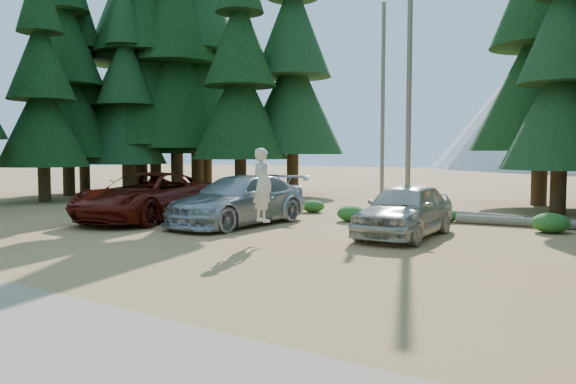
{
  "coord_description": "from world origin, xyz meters",
  "views": [
    {
      "loc": [
        10.91,
        -10.45,
        2.46
      ],
      "look_at": [
        1.24,
        3.81,
        1.25
      ],
      "focal_mm": 35.0,
      "sensor_mm": 36.0,
      "label": 1
    }
  ],
  "objects_px": {
    "silver_minivan_right": "(405,210)",
    "frisbee_player": "(262,185)",
    "red_pickup": "(146,196)",
    "silver_minivan_center": "(239,200)",
    "log_mid": "(474,216)",
    "log_left": "(226,201)",
    "log_right": "(532,223)"
  },
  "relations": [
    {
      "from": "silver_minivan_right",
      "to": "frisbee_player",
      "type": "height_order",
      "value": "frisbee_player"
    },
    {
      "from": "red_pickup",
      "to": "silver_minivan_right",
      "type": "xyz_separation_m",
      "value": [
        9.37,
        1.48,
        -0.08
      ]
    },
    {
      "from": "silver_minivan_center",
      "to": "frisbee_player",
      "type": "height_order",
      "value": "frisbee_player"
    },
    {
      "from": "log_mid",
      "to": "silver_minivan_right",
      "type": "bearing_deg",
      "value": -88.42
    },
    {
      "from": "red_pickup",
      "to": "silver_minivan_center",
      "type": "bearing_deg",
      "value": 0.04
    },
    {
      "from": "frisbee_player",
      "to": "red_pickup",
      "type": "bearing_deg",
      "value": 6.9
    },
    {
      "from": "silver_minivan_center",
      "to": "log_left",
      "type": "distance_m",
      "value": 7.95
    },
    {
      "from": "red_pickup",
      "to": "silver_minivan_right",
      "type": "distance_m",
      "value": 9.49
    },
    {
      "from": "frisbee_player",
      "to": "log_mid",
      "type": "height_order",
      "value": "frisbee_player"
    },
    {
      "from": "red_pickup",
      "to": "silver_minivan_center",
      "type": "height_order",
      "value": "red_pickup"
    },
    {
      "from": "frisbee_player",
      "to": "log_mid",
      "type": "bearing_deg",
      "value": -90.0
    },
    {
      "from": "red_pickup",
      "to": "log_left",
      "type": "xyz_separation_m",
      "value": [
        -1.87,
        6.63,
        -0.71
      ]
    },
    {
      "from": "frisbee_player",
      "to": "log_right",
      "type": "relative_size",
      "value": 0.41
    },
    {
      "from": "silver_minivan_right",
      "to": "log_right",
      "type": "relative_size",
      "value": 0.96
    },
    {
      "from": "log_left",
      "to": "silver_minivan_right",
      "type": "bearing_deg",
      "value": -53.39
    },
    {
      "from": "red_pickup",
      "to": "log_mid",
      "type": "distance_m",
      "value": 12.01
    },
    {
      "from": "red_pickup",
      "to": "silver_minivan_right",
      "type": "bearing_deg",
      "value": -5.0
    },
    {
      "from": "red_pickup",
      "to": "log_mid",
      "type": "relative_size",
      "value": 1.74
    },
    {
      "from": "silver_minivan_right",
      "to": "frisbee_player",
      "type": "bearing_deg",
      "value": -134.96
    },
    {
      "from": "log_left",
      "to": "silver_minivan_center",
      "type": "bearing_deg",
      "value": -75.1
    },
    {
      "from": "silver_minivan_right",
      "to": "frisbee_player",
      "type": "relative_size",
      "value": 2.32
    },
    {
      "from": "red_pickup",
      "to": "log_right",
      "type": "height_order",
      "value": "red_pickup"
    },
    {
      "from": "red_pickup",
      "to": "log_right",
      "type": "xyz_separation_m",
      "value": [
        12.04,
        5.8,
        -0.72
      ]
    },
    {
      "from": "silver_minivan_center",
      "to": "silver_minivan_right",
      "type": "xyz_separation_m",
      "value": [
        5.77,
        0.58,
        -0.04
      ]
    },
    {
      "from": "frisbee_player",
      "to": "log_right",
      "type": "distance_m",
      "value": 9.41
    },
    {
      "from": "silver_minivan_center",
      "to": "log_right",
      "type": "height_order",
      "value": "silver_minivan_center"
    },
    {
      "from": "silver_minivan_center",
      "to": "silver_minivan_right",
      "type": "distance_m",
      "value": 5.8
    },
    {
      "from": "silver_minivan_center",
      "to": "red_pickup",
      "type": "bearing_deg",
      "value": -165.02
    },
    {
      "from": "silver_minivan_right",
      "to": "log_left",
      "type": "distance_m",
      "value": 12.38
    },
    {
      "from": "log_mid",
      "to": "frisbee_player",
      "type": "bearing_deg",
      "value": -104.39
    },
    {
      "from": "red_pickup",
      "to": "silver_minivan_right",
      "type": "relative_size",
      "value": 1.34
    },
    {
      "from": "log_mid",
      "to": "log_right",
      "type": "relative_size",
      "value": 0.74
    }
  ]
}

